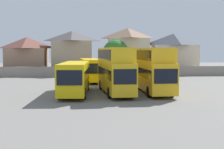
# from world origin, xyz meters

# --- Properties ---
(ground) EXTENTS (140.00, 140.00, 0.00)m
(ground) POSITION_xyz_m (0.00, 18.00, 0.00)
(ground) COLOR slate
(depot_boundary_wall) EXTENTS (56.00, 0.50, 1.80)m
(depot_boundary_wall) POSITION_xyz_m (0.00, 23.41, 0.90)
(depot_boundary_wall) COLOR gray
(depot_boundary_wall) RESTS_ON ground
(bus_1) EXTENTS (3.23, 11.60, 3.38)m
(bus_1) POSITION_xyz_m (-4.22, -0.18, 1.94)
(bus_1) COLOR #E1BC0D
(bus_1) RESTS_ON ground
(bus_2) EXTENTS (3.18, 11.99, 4.94)m
(bus_2) POSITION_xyz_m (0.06, 0.37, 2.79)
(bus_2) COLOR gold
(bus_2) RESTS_ON ground
(bus_3) EXTENTS (2.70, 10.75, 4.89)m
(bus_3) POSITION_xyz_m (4.29, 0.27, 2.75)
(bus_3) COLOR yellow
(bus_3) RESTS_ON ground
(bus_4) EXTENTS (3.08, 10.55, 3.39)m
(bus_4) POSITION_xyz_m (-2.38, 13.71, 1.94)
(bus_4) COLOR #E8B80A
(bus_4) RESTS_ON ground
(bus_5) EXTENTS (3.10, 10.72, 4.96)m
(bus_5) POSITION_xyz_m (1.69, 13.72, 2.79)
(bus_5) COLOR #F3AF0B
(bus_5) RESTS_ON ground
(house_terrace_left) EXTENTS (7.89, 7.96, 7.28)m
(house_terrace_left) POSITION_xyz_m (-14.40, 30.25, 3.72)
(house_terrace_left) COLOR #9E7A60
(house_terrace_left) RESTS_ON ground
(house_terrace_centre) EXTENTS (7.94, 6.49, 8.44)m
(house_terrace_centre) POSITION_xyz_m (-5.58, 29.40, 4.29)
(house_terrace_centre) COLOR tan
(house_terrace_centre) RESTS_ON ground
(house_terrace_right) EXTENTS (7.87, 8.22, 9.14)m
(house_terrace_right) POSITION_xyz_m (5.46, 29.91, 4.65)
(house_terrace_right) COLOR beige
(house_terrace_right) RESTS_ON ground
(house_terrace_far_right) EXTENTS (8.81, 7.99, 8.06)m
(house_terrace_far_right) POSITION_xyz_m (14.76, 29.88, 4.11)
(house_terrace_far_right) COLOR beige
(house_terrace_far_right) RESTS_ON ground
(tree_left_of_lot) EXTENTS (4.81, 4.81, 6.68)m
(tree_left_of_lot) POSITION_xyz_m (2.66, 25.91, 4.26)
(tree_left_of_lot) COLOR brown
(tree_left_of_lot) RESTS_ON ground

